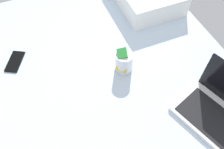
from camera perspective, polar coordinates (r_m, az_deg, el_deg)
bed_mattress at (r=125.39cm, az=-0.84°, el=-6.44°), size 180.00×140.00×18.00cm
laptop at (r=118.15cm, az=24.27°, el=-7.86°), size 38.73×32.58×23.00cm
snack_cup at (r=121.31cm, az=2.82°, el=3.12°), size 9.47×9.88×14.01cm
cell_phone at (r=138.23cm, az=-22.08°, el=2.88°), size 15.54×12.71×0.80cm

